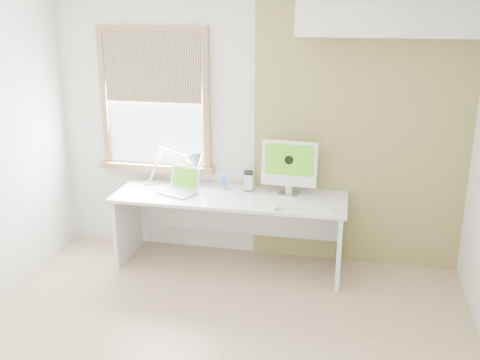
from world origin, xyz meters
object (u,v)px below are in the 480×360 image
(desk, at_px, (231,212))
(desk_lamp, at_px, (187,165))
(imac, at_px, (289,165))
(external_drive, at_px, (249,181))
(laptop, at_px, (181,186))

(desk, xyz_separation_m, desk_lamp, (-0.49, 0.18, 0.40))
(desk_lamp, xyz_separation_m, imac, (1.03, -0.08, 0.09))
(desk_lamp, bearing_deg, external_drive, -2.84)
(laptop, distance_m, external_drive, 0.66)
(imac, bearing_deg, desk_lamp, 175.70)
(desk, distance_m, laptop, 0.55)
(desk, relative_size, desk_lamp, 3.17)
(desk_lamp, xyz_separation_m, laptop, (0.01, -0.24, -0.14))
(desk, bearing_deg, imac, 10.74)
(external_drive, relative_size, imac, 0.34)
(imac, bearing_deg, external_drive, 173.40)
(desk_lamp, height_order, imac, imac)
(laptop, bearing_deg, desk, 7.49)
(imac, bearing_deg, desk, -169.26)
(laptop, bearing_deg, imac, 9.22)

